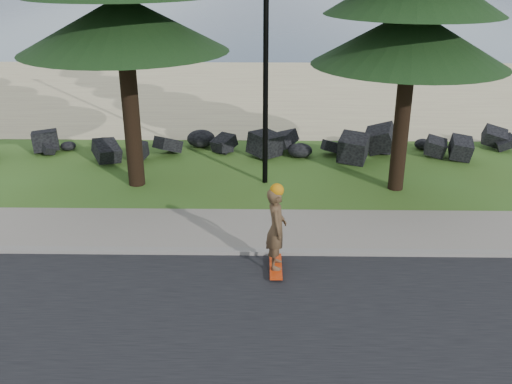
% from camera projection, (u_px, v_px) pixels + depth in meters
% --- Properties ---
extents(ground, '(160.00, 160.00, 0.00)m').
position_uv_depth(ground, '(265.00, 235.00, 12.77)').
color(ground, '#3A571B').
rests_on(ground, ground).
extents(road, '(160.00, 7.00, 0.02)m').
position_uv_depth(road, '(264.00, 369.00, 8.62)').
color(road, black).
rests_on(road, ground).
extents(kerb, '(160.00, 0.20, 0.10)m').
position_uv_depth(kerb, '(265.00, 252.00, 11.92)').
color(kerb, gray).
rests_on(kerb, ground).
extents(sidewalk, '(160.00, 2.00, 0.08)m').
position_uv_depth(sidewalk, '(265.00, 229.00, 12.94)').
color(sidewalk, gray).
rests_on(sidewalk, ground).
extents(beach_sand, '(160.00, 15.00, 0.01)m').
position_uv_depth(beach_sand, '(265.00, 91.00, 26.15)').
color(beach_sand, tan).
rests_on(beach_sand, ground).
extents(ocean, '(160.00, 58.00, 0.01)m').
position_uv_depth(ocean, '(266.00, 14.00, 59.83)').
color(ocean, '#324960').
rests_on(ocean, ground).
extents(seawall_boulders, '(60.00, 2.40, 1.10)m').
position_uv_depth(seawall_boulders, '(265.00, 154.00, 17.94)').
color(seawall_boulders, black).
rests_on(seawall_boulders, ground).
extents(lamp_post, '(0.25, 0.14, 8.14)m').
position_uv_depth(lamp_post, '(266.00, 27.00, 14.13)').
color(lamp_post, black).
rests_on(lamp_post, ground).
extents(skateboarder, '(0.40, 0.99, 1.84)m').
position_uv_depth(skateboarder, '(276.00, 229.00, 10.96)').
color(skateboarder, red).
rests_on(skateboarder, ground).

